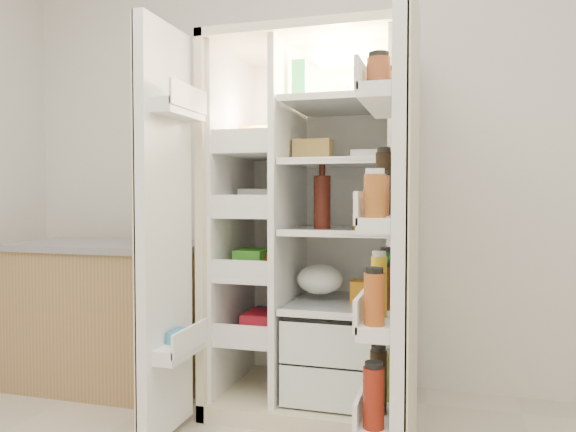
# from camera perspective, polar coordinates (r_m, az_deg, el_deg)

# --- Properties ---
(wall_back) EXTENTS (4.00, 0.02, 2.70)m
(wall_back) POSITION_cam_1_polar(r_m,az_deg,el_deg) (3.07, 6.20, 7.82)
(wall_back) COLOR silver
(wall_back) RESTS_ON floor
(refrigerator) EXTENTS (0.92, 0.70, 1.80)m
(refrigerator) POSITION_cam_1_polar(r_m,az_deg,el_deg) (2.75, 3.00, -4.21)
(refrigerator) COLOR beige
(refrigerator) RESTS_ON floor
(freezer_door) EXTENTS (0.15, 0.40, 1.72)m
(freezer_door) POSITION_cam_1_polar(r_m,az_deg,el_deg) (2.35, -12.70, -1.67)
(freezer_door) COLOR white
(freezer_door) RESTS_ON floor
(fridge_door) EXTENTS (0.17, 0.58, 1.72)m
(fridge_door) POSITION_cam_1_polar(r_m,az_deg,el_deg) (1.98, 11.67, -2.87)
(fridge_door) COLOR white
(fridge_door) RESTS_ON floor
(kitchen_counter) EXTENTS (1.09, 0.58, 0.79)m
(kitchen_counter) POSITION_cam_1_polar(r_m,az_deg,el_deg) (3.20, -18.04, -9.69)
(kitchen_counter) COLOR #A77C53
(kitchen_counter) RESTS_ON floor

